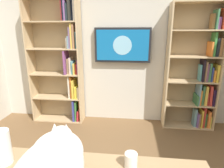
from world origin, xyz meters
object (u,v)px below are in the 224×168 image
at_px(bookshelf_left, 198,73).
at_px(bookshelf_right, 62,60).
at_px(cat, 52,168).
at_px(paper_towel_roll, 2,147).
at_px(coffee_mug, 131,160).
at_px(wall_mounted_tv, 122,45).

relative_size(bookshelf_left, bookshelf_right, 0.92).
height_order(bookshelf_left, bookshelf_right, bookshelf_right).
height_order(cat, paper_towel_roll, cat).
bearing_deg(bookshelf_right, paper_towel_roll, 100.40).
height_order(cat, coffee_mug, cat).
height_order(bookshelf_left, coffee_mug, bookshelf_left).
relative_size(cat, coffee_mug, 6.76).
distance_m(bookshelf_right, cat, 2.44).
height_order(wall_mounted_tv, coffee_mug, wall_mounted_tv).
distance_m(bookshelf_left, coffee_mug, 2.30).
bearing_deg(bookshelf_left, coffee_mug, 62.86).
height_order(wall_mounted_tv, paper_towel_roll, wall_mounted_tv).
xyz_separation_m(bookshelf_left, wall_mounted_tv, (1.23, -0.08, 0.43)).
height_order(bookshelf_right, cat, bookshelf_right).
bearing_deg(cat, bookshelf_left, -122.18).
distance_m(wall_mounted_tv, coffee_mug, 2.21).
bearing_deg(coffee_mug, cat, 32.22).
distance_m(bookshelf_right, coffee_mug, 2.40).
xyz_separation_m(bookshelf_right, wall_mounted_tv, (-1.03, -0.08, 0.25)).
distance_m(wall_mounted_tv, paper_towel_roll, 2.33).
relative_size(paper_towel_roll, coffee_mug, 2.37).
xyz_separation_m(wall_mounted_tv, paper_towel_roll, (0.64, 2.18, -0.50)).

